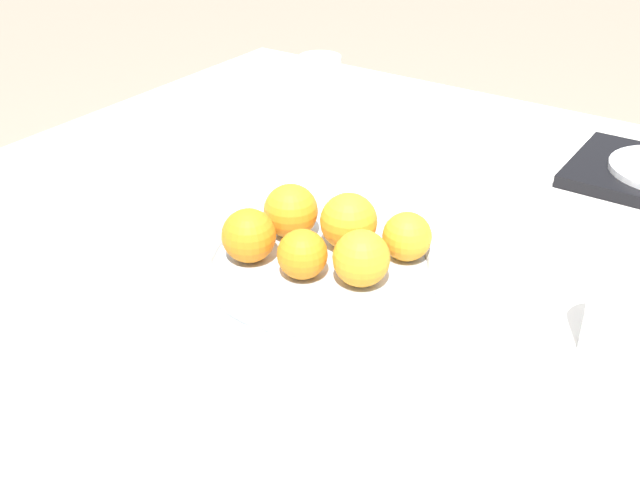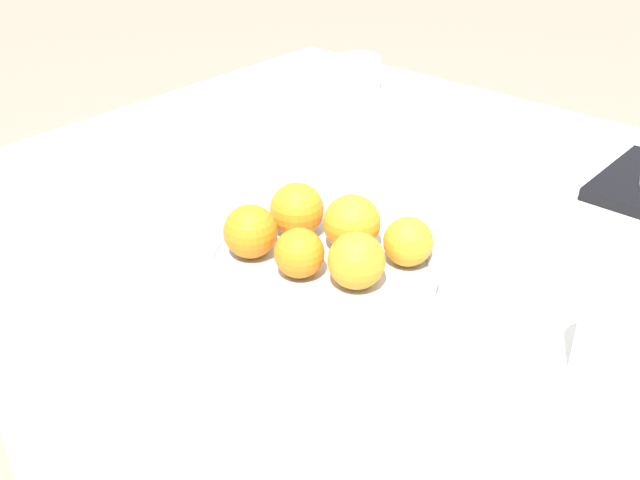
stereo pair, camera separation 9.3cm
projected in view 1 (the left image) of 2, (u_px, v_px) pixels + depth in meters
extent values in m
cube|color=silver|center=(413.00, 378.00, 1.34)|extent=(1.39, 0.95, 0.74)
cylinder|color=#B2BCC6|center=(320.00, 267.00, 0.95)|extent=(0.30, 0.30, 0.02)
torus|color=#B2BCC6|center=(320.00, 261.00, 0.95)|extent=(0.30, 0.30, 0.02)
sphere|color=orange|center=(291.00, 211.00, 0.98)|extent=(0.07, 0.07, 0.07)
sphere|color=orange|center=(407.00, 237.00, 0.94)|extent=(0.06, 0.06, 0.06)
sphere|color=orange|center=(302.00, 254.00, 0.90)|extent=(0.06, 0.06, 0.06)
sphere|color=orange|center=(361.00, 258.00, 0.89)|extent=(0.07, 0.07, 0.07)
sphere|color=orange|center=(349.00, 222.00, 0.96)|extent=(0.07, 0.07, 0.07)
sphere|color=orange|center=(249.00, 236.00, 0.93)|extent=(0.07, 0.07, 0.07)
cylinder|color=silver|center=(623.00, 312.00, 0.79)|extent=(0.07, 0.07, 0.11)
cylinder|color=white|center=(320.00, 73.00, 1.54)|extent=(0.09, 0.09, 0.07)
cube|color=white|center=(176.00, 106.00, 1.46)|extent=(0.14, 0.15, 0.01)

